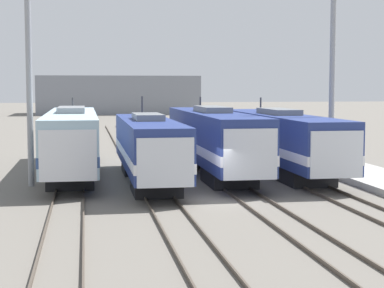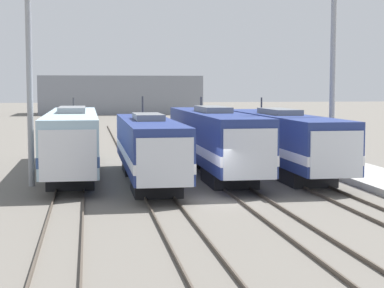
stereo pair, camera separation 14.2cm
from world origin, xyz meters
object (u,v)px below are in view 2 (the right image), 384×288
(locomotive_center_right, at_px, (214,140))
(catenary_tower_left, at_px, (29,66))
(locomotive_center_left, at_px, (149,148))
(locomotive_far_right, at_px, (281,140))
(locomotive_far_left, at_px, (72,140))
(catenary_tower_right, at_px, (333,68))

(locomotive_center_right, height_order, catenary_tower_left, catenary_tower_left)
(locomotive_center_left, bearing_deg, catenary_tower_left, 179.75)
(locomotive_center_left, xyz_separation_m, locomotive_far_right, (8.79, 3.14, 0.06))
(locomotive_far_left, distance_m, locomotive_far_right, 13.27)
(locomotive_center_right, xyz_separation_m, catenary_tower_right, (6.53, -3.08, 4.43))
(locomotive_far_right, relative_size, catenary_tower_right, 1.53)
(locomotive_center_right, bearing_deg, locomotive_center_left, -144.76)
(locomotive_center_left, bearing_deg, catenary_tower_right, 0.15)
(locomotive_far_right, height_order, catenary_tower_left, catenary_tower_left)
(locomotive_far_right, bearing_deg, locomotive_far_left, 173.74)
(locomotive_center_left, relative_size, locomotive_center_right, 0.86)
(catenary_tower_left, bearing_deg, locomotive_center_left, -0.25)
(locomotive_center_right, distance_m, catenary_tower_right, 8.47)
(locomotive_center_right, bearing_deg, locomotive_far_left, 170.45)
(locomotive_center_right, xyz_separation_m, catenary_tower_left, (-10.95, -3.08, 4.43))
(locomotive_far_right, bearing_deg, locomotive_center_left, -160.35)
(locomotive_far_left, distance_m, catenary_tower_right, 16.59)
(locomotive_far_left, xyz_separation_m, catenary_tower_right, (15.32, -4.56, 4.45))
(locomotive_center_right, bearing_deg, locomotive_far_right, 0.43)
(catenary_tower_left, height_order, catenary_tower_right, same)
(catenary_tower_right, bearing_deg, locomotive_far_left, 163.44)
(locomotive_far_left, xyz_separation_m, catenary_tower_left, (-2.15, -4.56, 4.45))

